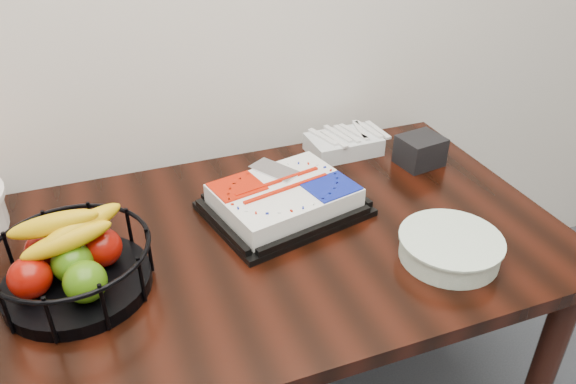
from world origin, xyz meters
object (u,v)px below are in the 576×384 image
object	(u,v)px
cake_tray	(284,200)
fruit_basket	(73,262)
table	(213,275)
plate_stack	(450,248)
napkin_box	(420,151)

from	to	relation	value
cake_tray	fruit_basket	size ratio (longest dim) A/B	1.32
table	cake_tray	size ratio (longest dim) A/B	3.93
cake_tray	fruit_basket	bearing A→B (deg)	-166.65
cake_tray	plate_stack	world-z (taller)	cake_tray
plate_stack	napkin_box	xyz separation A→B (m)	(0.19, 0.43, 0.02)
table	plate_stack	bearing A→B (deg)	-24.50
table	fruit_basket	xyz separation A→B (m)	(-0.31, -0.04, 0.16)
napkin_box	cake_tray	bearing A→B (deg)	-168.26
table	napkin_box	world-z (taller)	napkin_box
table	cake_tray	world-z (taller)	cake_tray
fruit_basket	plate_stack	size ratio (longest dim) A/B	1.40
table	plate_stack	size ratio (longest dim) A/B	7.24
cake_tray	fruit_basket	distance (m)	0.56
plate_stack	napkin_box	world-z (taller)	napkin_box
plate_stack	napkin_box	distance (m)	0.47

